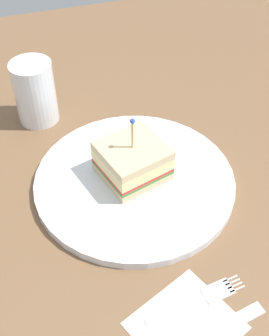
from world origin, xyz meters
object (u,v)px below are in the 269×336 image
(sandwich_half_center, at_px, (132,161))
(napkin, at_px, (186,325))
(fork, at_px, (206,296))
(drink_glass, at_px, (35,95))
(knife, at_px, (223,327))
(plate, at_px, (134,181))

(sandwich_half_center, bearing_deg, napkin, -92.58)
(sandwich_half_center, distance_m, fork, 0.21)
(napkin, xyz_separation_m, fork, (0.04, 0.03, 0.00))
(drink_glass, relative_size, knife, 0.85)
(drink_glass, xyz_separation_m, knife, (0.13, -0.42, -0.04))
(drink_glass, bearing_deg, plate, -61.38)
(sandwich_half_center, bearing_deg, knife, -83.67)
(napkin, bearing_deg, sandwich_half_center, 87.42)
(sandwich_half_center, xyz_separation_m, drink_glass, (-0.10, 0.18, 0.01))
(plate, xyz_separation_m, drink_glass, (-0.10, 0.19, 0.04))
(drink_glass, bearing_deg, napkin, -77.13)
(sandwich_half_center, height_order, napkin, sandwich_half_center)
(plate, bearing_deg, sandwich_half_center, 95.04)
(plate, relative_size, sandwich_half_center, 2.72)
(drink_glass, bearing_deg, fork, -71.43)
(knife, bearing_deg, fork, 92.14)
(plate, xyz_separation_m, napkin, (-0.01, -0.22, -0.01))
(sandwich_half_center, bearing_deg, plate, -84.96)
(knife, bearing_deg, napkin, 158.52)
(napkin, bearing_deg, fork, 35.37)
(sandwich_half_center, xyz_separation_m, napkin, (-0.01, -0.23, -0.04))
(plate, xyz_separation_m, fork, (0.02, -0.19, -0.00))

